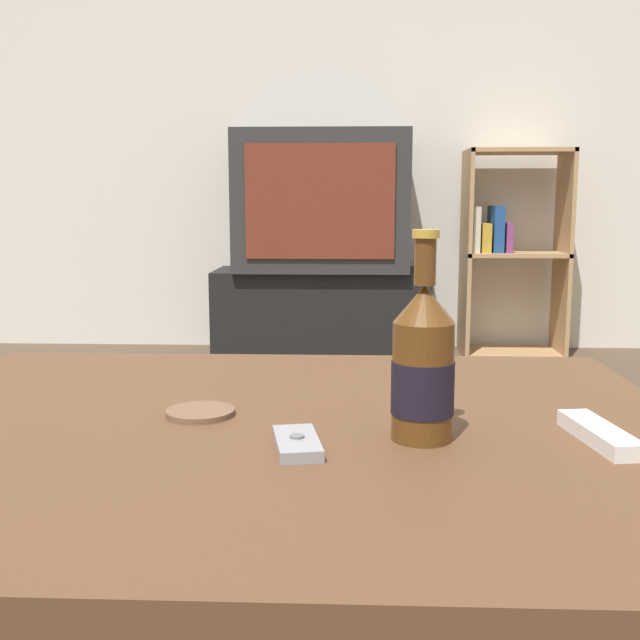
% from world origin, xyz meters
% --- Properties ---
extents(back_wall, '(8.00, 0.05, 2.60)m').
position_xyz_m(back_wall, '(0.00, 3.02, 1.30)').
color(back_wall, silver).
rests_on(back_wall, ground_plane).
extents(coffee_table, '(1.11, 0.89, 0.48)m').
position_xyz_m(coffee_table, '(0.00, 0.00, 0.41)').
color(coffee_table, brown).
rests_on(coffee_table, ground_plane).
extents(tv_stand, '(1.05, 0.43, 0.43)m').
position_xyz_m(tv_stand, '(-0.04, 2.74, 0.22)').
color(tv_stand, black).
rests_on(tv_stand, ground_plane).
extents(television, '(0.83, 0.51, 0.67)m').
position_xyz_m(television, '(-0.04, 2.73, 0.77)').
color(television, '#2D2D2D').
rests_on(television, tv_stand).
extents(bookshelf, '(0.50, 0.30, 1.02)m').
position_xyz_m(bookshelf, '(0.89, 2.81, 0.53)').
color(bookshelf, tan).
rests_on(bookshelf, ground_plane).
extents(beer_bottle, '(0.08, 0.08, 0.26)m').
position_xyz_m(beer_bottle, '(0.19, -0.06, 0.57)').
color(beer_bottle, '#563314').
rests_on(beer_bottle, coffee_table).
extents(cell_phone, '(0.07, 0.11, 0.02)m').
position_xyz_m(cell_phone, '(0.04, -0.10, 0.48)').
color(cell_phone, gray).
rests_on(cell_phone, coffee_table).
extents(remote_control, '(0.06, 0.16, 0.02)m').
position_xyz_m(remote_control, '(0.40, -0.06, 0.49)').
color(remote_control, white).
rests_on(remote_control, coffee_table).
extents(coaster, '(0.09, 0.09, 0.01)m').
position_xyz_m(coaster, '(-0.10, 0.03, 0.48)').
color(coaster, brown).
rests_on(coaster, coffee_table).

